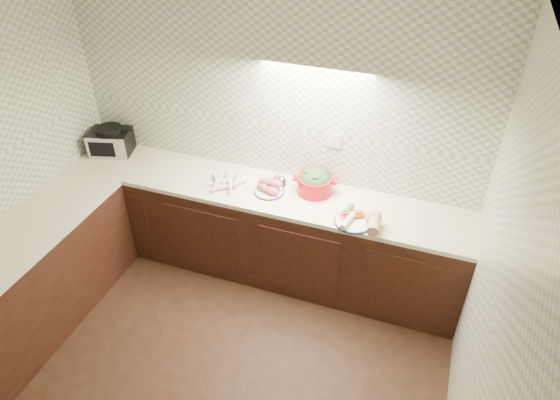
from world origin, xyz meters
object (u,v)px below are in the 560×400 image
(sweet_potato_plate, at_px, (270,187))
(dutch_oven, at_px, (315,182))
(toaster_oven, at_px, (111,141))
(veg_plate, at_px, (363,218))
(parsnip_pile, at_px, (231,180))
(onion_bowl, at_px, (278,181))

(sweet_potato_plate, distance_m, dutch_oven, 0.39)
(toaster_oven, bearing_deg, dutch_oven, -14.80)
(sweet_potato_plate, distance_m, veg_plate, 0.85)
(parsnip_pile, bearing_deg, onion_bowl, 16.93)
(toaster_oven, height_order, dutch_oven, toaster_oven)
(dutch_oven, bearing_deg, toaster_oven, 171.48)
(onion_bowl, xyz_separation_m, dutch_oven, (0.33, 0.00, 0.07))
(parsnip_pile, xyz_separation_m, veg_plate, (1.20, -0.17, 0.02))
(toaster_oven, xyz_separation_m, parsnip_pile, (1.28, -0.10, -0.09))
(sweet_potato_plate, xyz_separation_m, veg_plate, (0.84, -0.16, 0.01))
(veg_plate, bearing_deg, onion_bowl, 160.22)
(parsnip_pile, bearing_deg, veg_plate, -7.92)
(dutch_oven, height_order, veg_plate, dutch_oven)
(sweet_potato_plate, bearing_deg, veg_plate, -10.73)
(parsnip_pile, relative_size, onion_bowl, 3.47)
(onion_bowl, bearing_deg, sweet_potato_plate, -103.50)
(sweet_potato_plate, xyz_separation_m, onion_bowl, (0.03, 0.13, -0.01))
(toaster_oven, xyz_separation_m, onion_bowl, (1.68, 0.02, -0.09))
(parsnip_pile, xyz_separation_m, onion_bowl, (0.40, 0.12, 0.00))
(veg_plate, bearing_deg, parsnip_pile, 172.08)
(toaster_oven, relative_size, sweet_potato_plate, 1.63)
(toaster_oven, relative_size, parsnip_pile, 0.98)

